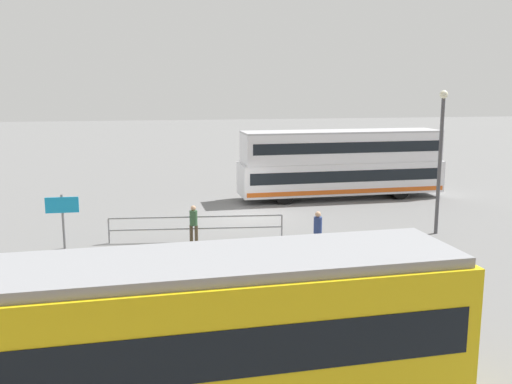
{
  "coord_description": "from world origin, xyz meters",
  "views": [
    {
      "loc": [
        4.8,
        27.79,
        6.46
      ],
      "look_at": [
        0.75,
        5.8,
        2.27
      ],
      "focal_mm": 40.38,
      "sensor_mm": 36.0,
      "label": 1
    }
  ],
  "objects_px": {
    "double_decker_bus": "(341,164)",
    "pedestrian_near_railing": "(194,222)",
    "tram_yellow": "(99,349)",
    "pedestrian_crossing": "(318,230)",
    "street_lamp": "(440,150)",
    "info_sign": "(62,211)"
  },
  "relations": [
    {
      "from": "double_decker_bus",
      "to": "pedestrian_near_railing",
      "type": "bearing_deg",
      "value": 42.31
    },
    {
      "from": "double_decker_bus",
      "to": "tram_yellow",
      "type": "height_order",
      "value": "double_decker_bus"
    },
    {
      "from": "pedestrian_crossing",
      "to": "street_lamp",
      "type": "relative_size",
      "value": 0.27
    },
    {
      "from": "double_decker_bus",
      "to": "street_lamp",
      "type": "distance_m",
      "value": 8.78
    },
    {
      "from": "street_lamp",
      "to": "info_sign",
      "type": "bearing_deg",
      "value": -1.69
    },
    {
      "from": "tram_yellow",
      "to": "info_sign",
      "type": "distance_m",
      "value": 13.32
    },
    {
      "from": "pedestrian_crossing",
      "to": "double_decker_bus",
      "type": "bearing_deg",
      "value": -113.01
    },
    {
      "from": "pedestrian_near_railing",
      "to": "info_sign",
      "type": "bearing_deg",
      "value": -2.73
    },
    {
      "from": "tram_yellow",
      "to": "double_decker_bus",
      "type": "bearing_deg",
      "value": -119.12
    },
    {
      "from": "street_lamp",
      "to": "pedestrian_crossing",
      "type": "bearing_deg",
      "value": 18.97
    },
    {
      "from": "pedestrian_crossing",
      "to": "tram_yellow",
      "type": "bearing_deg",
      "value": 55.42
    },
    {
      "from": "info_sign",
      "to": "street_lamp",
      "type": "height_order",
      "value": "street_lamp"
    },
    {
      "from": "double_decker_bus",
      "to": "street_lamp",
      "type": "bearing_deg",
      "value": 100.34
    },
    {
      "from": "double_decker_bus",
      "to": "street_lamp",
      "type": "xyz_separation_m",
      "value": [
        -1.55,
        8.48,
        1.69
      ]
    },
    {
      "from": "double_decker_bus",
      "to": "tram_yellow",
      "type": "distance_m",
      "value": 24.16
    },
    {
      "from": "info_sign",
      "to": "street_lamp",
      "type": "bearing_deg",
      "value": 178.31
    },
    {
      "from": "pedestrian_crossing",
      "to": "info_sign",
      "type": "height_order",
      "value": "info_sign"
    },
    {
      "from": "pedestrian_crossing",
      "to": "info_sign",
      "type": "relative_size",
      "value": 0.77
    },
    {
      "from": "info_sign",
      "to": "pedestrian_crossing",
      "type": "bearing_deg",
      "value": 165.4
    },
    {
      "from": "pedestrian_near_railing",
      "to": "pedestrian_crossing",
      "type": "xyz_separation_m",
      "value": [
        -4.59,
        2.29,
        0.04
      ]
    },
    {
      "from": "tram_yellow",
      "to": "pedestrian_crossing",
      "type": "xyz_separation_m",
      "value": [
        -7.28,
        -10.55,
        -0.75
      ]
    },
    {
      "from": "double_decker_bus",
      "to": "info_sign",
      "type": "bearing_deg",
      "value": 29.41
    }
  ]
}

